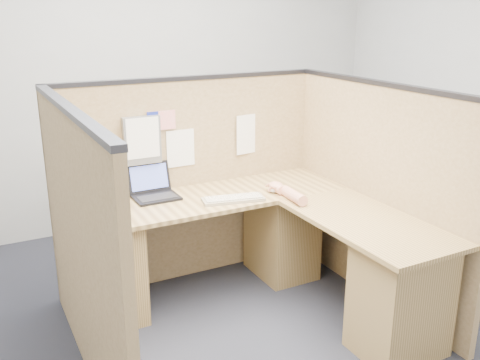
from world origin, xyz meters
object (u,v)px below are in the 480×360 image
l_desk (260,256)px  mouse (275,189)px  laptop (153,189)px  keyboard (233,199)px

l_desk → mouse: (0.27, 0.25, 0.36)m
laptop → mouse: size_ratio=2.69×
laptop → mouse: bearing=-22.3°
mouse → laptop: bearing=158.3°
l_desk → keyboard: bearing=110.3°
laptop → keyboard: 0.57m
l_desk → keyboard: 0.43m
l_desk → mouse: size_ratio=17.21×
keyboard → mouse: 0.35m
laptop → mouse: laptop is taller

